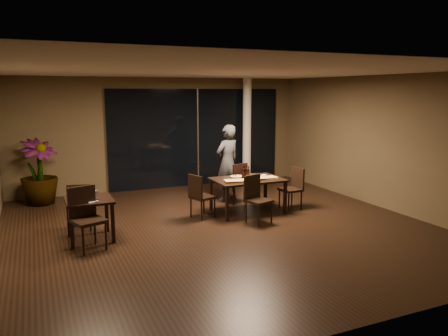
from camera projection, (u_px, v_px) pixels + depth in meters
The scene contains 32 objects.
ground at pixel (220, 228), 8.54m from camera, with size 8.00×8.00×0.00m, color black.
wall_back at pixel (162, 133), 11.93m from camera, with size 8.00×0.10×3.00m, color #4B3E28.
wall_front at pixel (370, 200), 4.62m from camera, with size 8.00×0.10×3.00m, color #4B3E28.
wall_right at pixel (384, 142), 9.88m from camera, with size 0.10×8.00×3.00m, color #4B3E28.
ceiling at pixel (220, 70), 8.01m from camera, with size 8.00×8.00×0.04m, color silver.
window_panel at pixel (197, 138), 12.27m from camera, with size 5.00×0.06×2.70m, color black.
column at pixel (247, 131), 12.52m from camera, with size 0.24×0.24×3.00m, color silver.
main_table at pixel (248, 182), 9.54m from camera, with size 1.50×1.00×0.75m.
side_table at pixel (89, 206), 7.75m from camera, with size 0.80×0.80×0.75m.
chair_main_far at pixel (237, 181), 10.31m from camera, with size 0.57×0.57×0.97m.
chair_main_near at pixel (256, 196), 8.84m from camera, with size 0.55×0.55×0.96m.
chair_main_left at pixel (200, 194), 9.08m from camera, with size 0.55×0.55×0.94m.
chair_main_right at pixel (294, 186), 9.89m from camera, with size 0.46×0.46×0.93m.
chair_side_far at pixel (81, 204), 8.29m from camera, with size 0.52×0.52×0.92m.
chair_side_near at pixel (86, 215), 7.33m from camera, with size 0.62×0.62×1.06m.
diner at pixel (227, 163), 10.61m from camera, with size 0.62×0.42×1.84m, color #2C2F31.
potted_plant at pixel (39, 172), 10.21m from camera, with size 0.84×0.84×1.54m, color #1D501A.
pizza_board_left at pixel (237, 181), 9.20m from camera, with size 0.53×0.27×0.01m, color #4B2E18.
pizza_board_right at pixel (264, 179), 9.51m from camera, with size 0.58×0.29×0.01m, color #4D2E18.
oblong_pizza_left at pixel (237, 181), 9.20m from camera, with size 0.51×0.25×0.02m, color #69090B, non-canonical shape.
oblong_pizza_right at pixel (264, 178), 9.51m from camera, with size 0.53×0.24×0.02m, color maroon, non-canonical shape.
round_pizza at pixel (237, 177), 9.72m from camera, with size 0.29×0.29×0.01m, color #B52D14.
bottle_a at pixel (243, 172), 9.54m from camera, with size 0.06×0.06×0.28m, color black, non-canonical shape.
bottle_b at pixel (248, 172), 9.56m from camera, with size 0.06×0.06×0.27m, color black, non-canonical shape.
bottle_c at pixel (245, 171), 9.60m from camera, with size 0.06×0.06×0.29m, color black, non-canonical shape.
tumbler_left at pixel (235, 177), 9.53m from camera, with size 0.07×0.07×0.09m, color white.
tumbler_right at pixel (253, 175), 9.67m from camera, with size 0.07×0.07×0.09m, color white.
napkin_near at pixel (273, 177), 9.67m from camera, with size 0.18×0.10×0.01m, color white.
napkin_far at pixel (264, 175), 9.90m from camera, with size 0.18×0.10×0.01m, color white.
wine_glass_a at pixel (79, 195), 7.71m from camera, with size 0.07×0.07×0.16m, color white, non-canonical shape.
wine_glass_b at pixel (97, 195), 7.68m from camera, with size 0.07×0.07×0.17m, color white, non-canonical shape.
side_napkin at pixel (92, 202), 7.52m from camera, with size 0.18×0.11×0.01m, color white.
Camera 1 is at (-3.22, -7.54, 2.63)m, focal length 35.00 mm.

